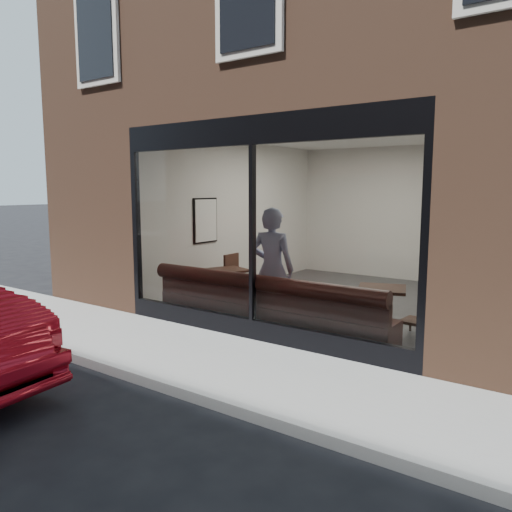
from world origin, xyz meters
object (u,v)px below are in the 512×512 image
Objects in this scene: person at (272,269)px; cafe_table_left at (227,270)px; cafe_chair_left at (224,289)px; cafe_table_right at (382,289)px; cafe_chair_right at (417,321)px; banquette at (268,318)px.

cafe_table_left is at bearing -33.26° from person.
cafe_table_right is at bearing 168.12° from cafe_chair_left.
cafe_table_right is 1.57× the size of cafe_chair_right.
banquette is 2.31m from cafe_chair_left.
cafe_table_left reaches higher than cafe_chair_left.
cafe_chair_left is 1.06× the size of cafe_chair_right.
banquette is at bearing 143.24° from cafe_chair_left.
cafe_chair_left is at bearing 171.09° from cafe_table_right.
cafe_chair_right is (0.43, 0.35, -0.50)m from cafe_table_right.
cafe_table_right reaches higher than cafe_chair_left.
person is 2.30m from cafe_chair_right.
person reaches higher than cafe_chair_left.
cafe_table_right is at bearing -171.80° from person.
cafe_table_left reaches higher than cafe_chair_right.
banquette is 6.32× the size of cafe_table_left.
cafe_chair_right is at bearing 39.40° from cafe_table_right.
cafe_chair_left is at bearing 134.84° from cafe_table_left.
person is 2.85× the size of cafe_table_right.
cafe_chair_left is (-0.53, 0.54, -0.50)m from cafe_table_left.
banquette is at bearing -28.36° from cafe_table_left.
person is (-0.06, 0.20, 0.73)m from banquette.
person is 4.47× the size of cafe_chair_right.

